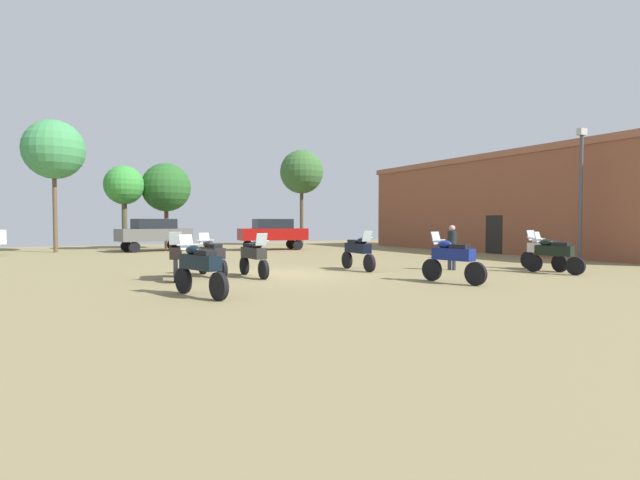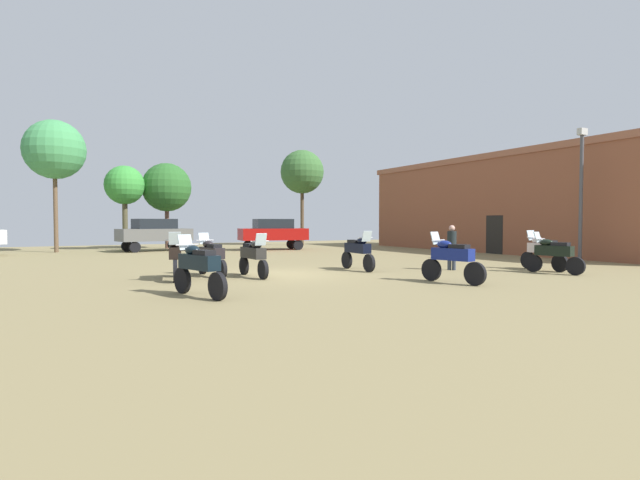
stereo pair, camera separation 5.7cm
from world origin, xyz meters
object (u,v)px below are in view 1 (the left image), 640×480
lamp_post (581,187)px  tree_1 (124,186)px  motorcycle_1 (254,255)px  motorcycle_9 (452,258)px  brick_building (518,204)px  tree_2 (54,150)px  car_2 (154,232)px  motorcycle_5 (553,253)px  person_1 (452,244)px  motorcycle_6 (212,255)px  motorcycle_7 (543,251)px  motorcycle_4 (199,266)px  tree_3 (302,172)px  motorcycle_8 (358,251)px  tree_6 (166,188)px  car_1 (273,232)px  motorcycle_3 (175,256)px

lamp_post → tree_1: bearing=130.2°
motorcycle_1 → motorcycle_9: bearing=134.7°
brick_building → tree_2: 28.02m
car_2 → motorcycle_5: bearing=-164.8°
tree_1 → tree_2: 4.50m
person_1 → motorcycle_6: bearing=41.7°
motorcycle_6 → tree_1: bearing=84.7°
motorcycle_7 → brick_building: bearing=48.5°
motorcycle_6 → motorcycle_9: 7.75m
motorcycle_9 → tree_1: (-6.40, 23.10, 3.40)m
car_2 → tree_1: tree_1 is taller
brick_building → person_1: brick_building is taller
motorcycle_4 → tree_3: 26.59m
motorcycle_8 → motorcycle_5: bearing=143.2°
tree_2 → tree_1: bearing=13.7°
motorcycle_7 → tree_6: size_ratio=0.36×
person_1 → car_2: bearing=-9.9°
motorcycle_4 → motorcycle_6: (1.51, 4.29, -0.03)m
car_1 → tree_6: 8.11m
tree_6 → motorcycle_9: bearing=-81.0°
brick_building → motorcycle_1: bearing=-164.2°
motorcycle_8 → motorcycle_9: size_ratio=1.03×
motorcycle_1 → car_2: (-0.37, 16.36, 0.46)m
brick_building → motorcycle_5: brick_building is taller
brick_building → car_2: 22.45m
motorcycle_3 → tree_6: tree_6 is taller
motorcycle_5 → car_2: bearing=104.6°
person_1 → motorcycle_1: bearing=46.2°
brick_building → tree_2: bearing=153.5°
tree_3 → lamp_post: 20.66m
motorcycle_5 → motorcycle_1: bearing=146.2°
brick_building → motorcycle_9: (-14.56, -9.71, -2.14)m
motorcycle_1 → motorcycle_7: size_ratio=1.05×
motorcycle_1 → person_1: 7.50m
motorcycle_1 → motorcycle_6: size_ratio=1.01×
car_2 → tree_6: 4.23m
motorcycle_4 → motorcycle_9: (7.27, -0.90, 0.00)m
motorcycle_8 → tree_3: size_ratio=0.30×
motorcycle_9 → tree_2: bearing=103.5°
motorcycle_4 → motorcycle_9: bearing=-23.3°
motorcycle_7 → tree_1: size_ratio=0.39×
car_1 → lamp_post: lamp_post is taller
tree_6 → brick_building: bearing=-36.8°
brick_building → tree_1: brick_building is taller
car_1 → person_1: size_ratio=2.67×
motorcycle_5 → tree_1: size_ratio=0.38×
motorcycle_5 → motorcycle_8: motorcycle_8 is taller
car_1 → tree_6: size_ratio=0.78×
car_2 → motorcycle_1: bearing=170.2°
motorcycle_5 → motorcycle_9: size_ratio=0.95×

